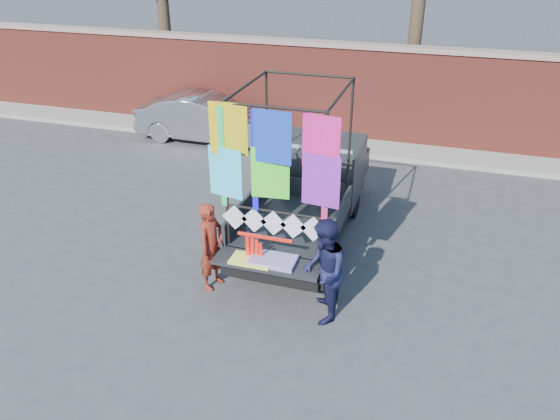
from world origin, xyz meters
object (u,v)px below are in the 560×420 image
(pickup_truck, at_px, (312,188))
(sedan, at_px, (207,118))
(woman, at_px, (212,246))
(man, at_px, (324,272))

(pickup_truck, relative_size, sedan, 1.29)
(pickup_truck, height_order, sedan, pickup_truck)
(pickup_truck, relative_size, woman, 3.29)
(woman, bearing_deg, man, -85.91)
(man, bearing_deg, sedan, -156.76)
(woman, bearing_deg, pickup_truck, -9.06)
(pickup_truck, distance_m, man, 2.96)
(sedan, xyz_separation_m, woman, (2.93, -6.34, 0.12))
(sedan, distance_m, man, 8.19)
(pickup_truck, xyz_separation_m, sedan, (-3.93, 3.80, -0.15))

